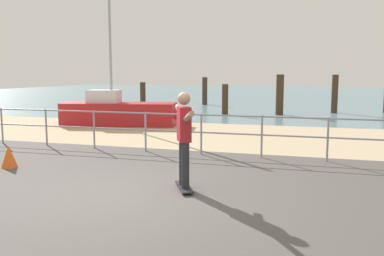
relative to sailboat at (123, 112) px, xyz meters
name	(u,v)px	position (x,y,z in m)	size (l,w,h in m)	color
ground_plane	(113,212)	(4.40, -9.43, -0.52)	(24.00, 10.00, 0.04)	#514C49
beach_strip	(225,136)	(4.40, -1.43, -0.52)	(24.00, 6.00, 0.04)	tan
sea_surface	(286,94)	(4.40, 26.57, -0.52)	(72.00, 50.00, 0.04)	slate
railing_fence	(119,125)	(2.23, -4.83, 0.17)	(13.68, 0.05, 1.05)	gray
sailboat	(123,112)	(0.00, 0.00, 0.00)	(5.07, 2.24, 5.55)	#B21E23
skateboard	(184,187)	(5.08, -8.04, -0.46)	(0.55, 0.80, 0.08)	black
skateboarder	(184,134)	(5.08, -8.04, 0.49)	(0.75, 1.32, 1.65)	#26262B
groyne_post_0	(143,96)	(-2.33, 7.33, 0.24)	(0.31, 0.31, 1.53)	#422D1E
groyne_post_1	(205,91)	(0.28, 11.33, 0.37)	(0.33, 0.33, 1.79)	#422D1E
groyne_post_2	(225,99)	(2.90, 5.44, 0.23)	(0.31, 0.31, 1.52)	#422D1E
groyne_post_3	(280,95)	(5.51, 6.00, 0.47)	(0.38, 0.38, 1.99)	#422D1E
groyne_post_4	(335,94)	(8.13, 7.68, 0.46)	(0.32, 0.32, 1.98)	#422D1E
traffic_cone	(9,157)	(0.90, -7.46, -0.27)	(0.36, 0.36, 0.50)	#E55919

